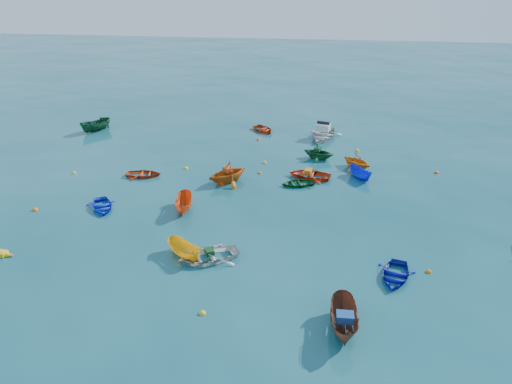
# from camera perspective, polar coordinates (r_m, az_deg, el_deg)

# --- Properties ---
(ground) EXTENTS (160.00, 160.00, 0.00)m
(ground) POSITION_cam_1_polar(r_m,az_deg,el_deg) (29.97, -1.24, -4.72)
(ground) COLOR #0A434E
(ground) RESTS_ON ground
(dinghy_blue_sw) EXTENTS (2.97, 3.26, 0.55)m
(dinghy_blue_sw) POSITION_cam_1_polar(r_m,az_deg,el_deg) (34.34, -17.16, -1.82)
(dinghy_blue_sw) COLOR #1126D5
(dinghy_blue_sw) RESTS_ON ground
(dinghy_white_near) EXTENTS (4.05, 3.68, 0.69)m
(dinghy_white_near) POSITION_cam_1_polar(r_m,az_deg,el_deg) (27.63, -5.51, -7.68)
(dinghy_white_near) COLOR silver
(dinghy_white_near) RESTS_ON ground
(sampan_brown_mid) EXTENTS (1.30, 3.31, 1.27)m
(sampan_brown_mid) POSITION_cam_1_polar(r_m,az_deg,el_deg) (23.25, 9.96, -15.25)
(sampan_brown_mid) COLOR brown
(sampan_brown_mid) RESTS_ON ground
(dinghy_blue_se) EXTENTS (2.63, 3.21, 0.58)m
(dinghy_blue_se) POSITION_cam_1_polar(r_m,az_deg,el_deg) (27.02, 15.56, -9.43)
(dinghy_blue_se) COLOR #0D11A5
(dinghy_blue_se) RESTS_ON ground
(dinghy_orange_w) EXTENTS (4.21, 4.21, 1.68)m
(dinghy_orange_w) POSITION_cam_1_polar(r_m,az_deg,el_deg) (36.74, -3.26, 1.14)
(dinghy_orange_w) COLOR #C05912
(dinghy_orange_w) RESTS_ON ground
(sampan_yellow_mid) EXTENTS (2.67, 2.45, 1.02)m
(sampan_yellow_mid) POSITION_cam_1_polar(r_m,az_deg,el_deg) (28.01, -8.12, -7.34)
(sampan_yellow_mid) COLOR yellow
(sampan_yellow_mid) RESTS_ON ground
(dinghy_green_e) EXTENTS (2.81, 2.36, 0.50)m
(dinghy_green_e) POSITION_cam_1_polar(r_m,az_deg,el_deg) (36.31, 4.78, 0.79)
(dinghy_green_e) COLOR #104818
(dinghy_green_e) RESTS_ON ground
(dinghy_red_nw) EXTENTS (2.80, 2.14, 0.54)m
(dinghy_red_nw) POSITION_cam_1_polar(r_m,az_deg,el_deg) (38.63, -12.70, 1.78)
(dinghy_red_nw) COLOR #B3330E
(dinghy_red_nw) RESTS_ON ground
(sampan_orange_n) EXTENTS (1.46, 2.95, 1.09)m
(sampan_orange_n) POSITION_cam_1_polar(r_m,az_deg,el_deg) (32.97, -8.15, -2.04)
(sampan_orange_n) COLOR #EB5116
(sampan_orange_n) RESTS_ON ground
(dinghy_green_n) EXTENTS (3.07, 2.85, 1.33)m
(dinghy_green_n) POSITION_cam_1_polar(r_m,az_deg,el_deg) (41.40, 7.13, 3.81)
(dinghy_green_n) COLOR #13522A
(dinghy_green_n) RESTS_ON ground
(dinghy_red_ne) EXTENTS (3.56, 2.84, 0.66)m
(dinghy_red_ne) POSITION_cam_1_polar(r_m,az_deg,el_deg) (37.69, 6.11, 1.67)
(dinghy_red_ne) COLOR red
(dinghy_red_ne) RESTS_ON ground
(sampan_blue_far) EXTENTS (2.07, 2.49, 0.92)m
(sampan_blue_far) POSITION_cam_1_polar(r_m,az_deg,el_deg) (38.14, 11.80, 1.55)
(sampan_blue_far) COLOR #1126D7
(sampan_blue_far) RESTS_ON ground
(dinghy_red_far) EXTENTS (3.21, 3.32, 0.56)m
(dinghy_red_far) POSITION_cam_1_polar(r_m,az_deg,el_deg) (47.89, 0.82, 6.98)
(dinghy_red_far) COLOR #BB370F
(dinghy_red_far) RESTS_ON ground
(dinghy_orange_far) EXTENTS (3.42, 3.40, 1.36)m
(dinghy_orange_far) POSITION_cam_1_polar(r_m,az_deg,el_deg) (39.99, 11.38, 2.72)
(dinghy_orange_far) COLOR orange
(dinghy_orange_far) RESTS_ON ground
(sampan_green_far) EXTENTS (2.79, 3.30, 1.23)m
(sampan_green_far) POSITION_cam_1_polar(r_m,az_deg,el_deg) (50.24, -17.75, 6.65)
(sampan_green_far) COLOR #0F4324
(sampan_green_far) RESTS_ON ground
(motorboat_white) EXTENTS (3.94, 4.80, 1.47)m
(motorboat_white) POSITION_cam_1_polar(r_m,az_deg,el_deg) (46.38, 7.61, 6.15)
(motorboat_white) COLOR silver
(motorboat_white) RESTS_ON ground
(tarp_green_a) EXTENTS (0.66, 0.71, 0.28)m
(tarp_green_a) POSITION_cam_1_polar(r_m,az_deg,el_deg) (27.39, -5.35, -6.79)
(tarp_green_a) COLOR #0F3F19
(tarp_green_a) RESTS_ON dinghy_white_near
(tarp_blue_a) EXTENTS (0.76, 0.58, 0.37)m
(tarp_blue_a) POSITION_cam_1_polar(r_m,az_deg,el_deg) (22.61, 10.14, -13.91)
(tarp_blue_a) COLOR #194592
(tarp_blue_a) RESTS_ON sampan_brown_mid
(tarp_orange_a) EXTENTS (0.82, 0.82, 0.32)m
(tarp_orange_a) POSITION_cam_1_polar(r_m,az_deg,el_deg) (36.38, -3.23, 2.60)
(tarp_orange_a) COLOR #D24215
(tarp_orange_a) RESTS_ON dinghy_orange_w
(tarp_green_b) EXTENTS (0.62, 0.71, 0.29)m
(tarp_green_b) POSITION_cam_1_polar(r_m,az_deg,el_deg) (41.14, 7.06, 4.89)
(tarp_green_b) COLOR #10411A
(tarp_green_b) RESTS_ON dinghy_green_n
(tarp_orange_b) EXTENTS (0.58, 0.69, 0.30)m
(tarp_orange_b) POSITION_cam_1_polar(r_m,az_deg,el_deg) (37.52, 6.00, 2.36)
(tarp_orange_b) COLOR orange
(tarp_orange_b) RESTS_ON dinghy_red_ne
(buoy_or_a) EXTENTS (0.36, 0.36, 0.36)m
(buoy_or_a) POSITION_cam_1_polar(r_m,az_deg,el_deg) (35.65, -23.92, -1.92)
(buoy_or_a) COLOR orange
(buoy_or_a) RESTS_ON ground
(buoy_ye_a) EXTENTS (0.32, 0.32, 0.32)m
(buoy_ye_a) POSITION_cam_1_polar(r_m,az_deg,el_deg) (23.90, -6.13, -13.66)
(buoy_ye_a) COLOR gold
(buoy_ye_a) RESTS_ON ground
(buoy_or_b) EXTENTS (0.31, 0.31, 0.31)m
(buoy_or_b) POSITION_cam_1_polar(r_m,az_deg,el_deg) (27.99, 19.11, -8.65)
(buoy_or_b) COLOR #D3690B
(buoy_or_b) RESTS_ON ground
(buoy_ye_b) EXTENTS (0.30, 0.30, 0.30)m
(buoy_ye_b) POSITION_cam_1_polar(r_m,az_deg,el_deg) (40.67, -20.06, 2.02)
(buoy_ye_b) COLOR yellow
(buoy_ye_b) RESTS_ON ground
(buoy_or_c) EXTENTS (0.31, 0.31, 0.31)m
(buoy_or_c) POSITION_cam_1_polar(r_m,az_deg,el_deg) (38.21, 0.41, 2.15)
(buoy_or_c) COLOR #D2650B
(buoy_or_c) RESTS_ON ground
(buoy_ye_c) EXTENTS (0.36, 0.36, 0.36)m
(buoy_ye_c) POSITION_cam_1_polar(r_m,az_deg,el_deg) (40.17, 0.97, 3.33)
(buoy_ye_c) COLOR gold
(buoy_ye_c) RESTS_ON ground
(buoy_or_d) EXTENTS (0.33, 0.33, 0.33)m
(buoy_or_d) POSITION_cam_1_polar(r_m,az_deg,el_deg) (40.67, 19.92, 2.04)
(buoy_or_d) COLOR #D9490B
(buoy_or_d) RESTS_ON ground
(buoy_ye_d) EXTENTS (0.34, 0.34, 0.34)m
(buoy_ye_d) POSITION_cam_1_polar(r_m,az_deg,el_deg) (39.45, -8.00, 2.66)
(buoy_ye_d) COLOR yellow
(buoy_ye_d) RESTS_ON ground
(buoy_or_e) EXTENTS (0.36, 0.36, 0.36)m
(buoy_or_e) POSITION_cam_1_polar(r_m,az_deg,el_deg) (45.43, 0.27, 5.97)
(buoy_or_e) COLOR #FF660D
(buoy_or_e) RESTS_ON ground
(buoy_ye_e) EXTENTS (0.35, 0.35, 0.35)m
(buoy_ye_e) POSITION_cam_1_polar(r_m,az_deg,el_deg) (43.65, 11.49, 4.64)
(buoy_ye_e) COLOR yellow
(buoy_ye_e) RESTS_ON ground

